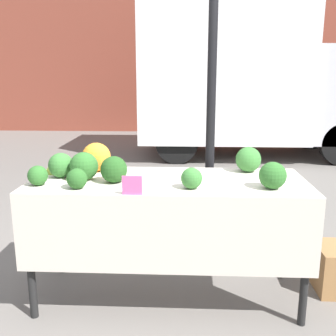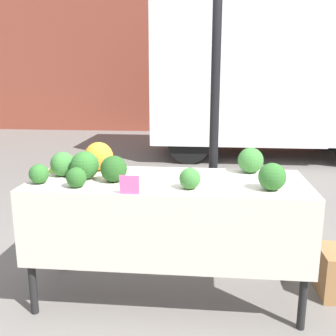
% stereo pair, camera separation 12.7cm
% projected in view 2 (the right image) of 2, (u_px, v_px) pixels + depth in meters
% --- Properties ---
extents(ground_plane, '(40.00, 40.00, 0.00)m').
position_uv_depth(ground_plane, '(168.00, 295.00, 2.80)').
color(ground_plane, slate).
extents(building_facade, '(16.00, 0.60, 5.46)m').
position_uv_depth(building_facade, '(199.00, 28.00, 10.45)').
color(building_facade, brown).
rests_on(building_facade, ground_plane).
extents(tent_pole, '(0.07, 0.07, 2.31)m').
position_uv_depth(tent_pole, '(214.00, 124.00, 3.03)').
color(tent_pole, black).
rests_on(tent_pole, ground_plane).
extents(parked_truck, '(4.31, 1.98, 2.68)m').
position_uv_depth(parked_truck, '(262.00, 82.00, 7.30)').
color(parked_truck, white).
rests_on(parked_truck, ground_plane).
extents(market_table, '(1.83, 0.72, 0.85)m').
position_uv_depth(market_table, '(167.00, 200.00, 2.57)').
color(market_table, beige).
rests_on(market_table, ground_plane).
extents(orange_cauliflower, '(0.21, 0.21, 0.21)m').
position_uv_depth(orange_cauliflower, '(99.00, 156.00, 2.84)').
color(orange_cauliflower, orange).
rests_on(orange_cauliflower, market_table).
extents(romanesco_head, '(0.16, 0.16, 0.13)m').
position_uv_depth(romanesco_head, '(59.00, 162.00, 2.82)').
color(romanesco_head, '#93B238').
rests_on(romanesco_head, market_table).
extents(broccoli_head_0, '(0.17, 0.17, 0.17)m').
position_uv_depth(broccoli_head_0, '(114.00, 169.00, 2.54)').
color(broccoli_head_0, '#23511E').
rests_on(broccoli_head_0, market_table).
extents(broccoli_head_1, '(0.19, 0.19, 0.19)m').
position_uv_depth(broccoli_head_1, '(85.00, 165.00, 2.61)').
color(broccoli_head_1, '#2D6628').
rests_on(broccoli_head_1, market_table).
extents(broccoli_head_2, '(0.17, 0.17, 0.17)m').
position_uv_depth(broccoli_head_2, '(272.00, 177.00, 2.35)').
color(broccoli_head_2, '#2D6628').
rests_on(broccoli_head_2, market_table).
extents(broccoli_head_3, '(0.18, 0.18, 0.18)m').
position_uv_depth(broccoli_head_3, '(251.00, 160.00, 2.77)').
color(broccoli_head_3, '#387533').
rests_on(broccoli_head_3, market_table).
extents(broccoli_head_4, '(0.13, 0.13, 0.13)m').
position_uv_depth(broccoli_head_4, '(190.00, 179.00, 2.38)').
color(broccoli_head_4, '#387533').
rests_on(broccoli_head_4, market_table).
extents(broccoli_head_5, '(0.13, 0.13, 0.13)m').
position_uv_depth(broccoli_head_5, '(39.00, 174.00, 2.50)').
color(broccoli_head_5, '#2D6628').
rests_on(broccoli_head_5, market_table).
extents(broccoli_head_6, '(0.13, 0.13, 0.13)m').
position_uv_depth(broccoli_head_6, '(76.00, 177.00, 2.42)').
color(broccoli_head_6, '#285B23').
rests_on(broccoli_head_6, market_table).
extents(broccoli_head_7, '(0.17, 0.17, 0.17)m').
position_uv_depth(broccoli_head_7, '(63.00, 164.00, 2.68)').
color(broccoli_head_7, '#387533').
rests_on(broccoli_head_7, market_table).
extents(price_sign, '(0.12, 0.01, 0.11)m').
position_uv_depth(price_sign, '(129.00, 185.00, 2.28)').
color(price_sign, '#F45B9E').
rests_on(price_sign, market_table).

